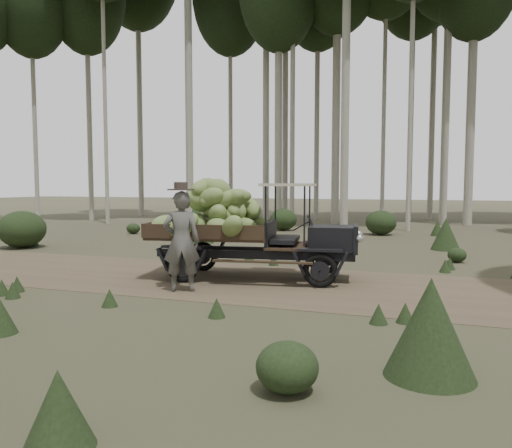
{
  "coord_description": "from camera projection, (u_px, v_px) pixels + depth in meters",
  "views": [
    {
      "loc": [
        2.73,
        -9.61,
        2.01
      ],
      "look_at": [
        -0.75,
        0.36,
        1.18
      ],
      "focal_mm": 35.0,
      "sensor_mm": 36.0,
      "label": 1
    }
  ],
  "objects": [
    {
      "name": "ground",
      "position": [
        285.0,
        284.0,
        10.1
      ],
      "size": [
        120.0,
        120.0,
        0.0
      ],
      "primitive_type": "plane",
      "color": "#473D2B",
      "rests_on": "ground"
    },
    {
      "name": "dirt_track",
      "position": [
        285.0,
        284.0,
        10.1
      ],
      "size": [
        70.0,
        4.0,
        0.01
      ],
      "primitive_type": "cube",
      "color": "brown",
      "rests_on": "ground"
    },
    {
      "name": "banana_truck",
      "position": [
        233.0,
        218.0,
        10.57
      ],
      "size": [
        4.61,
        2.52,
        2.22
      ],
      "rotation": [
        0.0,
        0.0,
        0.15
      ],
      "color": "black",
      "rests_on": "ground"
    },
    {
      "name": "farmer",
      "position": [
        181.0,
        240.0,
        9.34
      ],
      "size": [
        0.82,
        0.7,
        2.06
      ],
      "rotation": [
        0.0,
        0.0,
        3.58
      ],
      "color": "#514F4A",
      "rests_on": "ground"
    },
    {
      "name": "undergrowth",
      "position": [
        323.0,
        250.0,
        11.55
      ],
      "size": [
        21.51,
        19.71,
        1.4
      ],
      "color": "#233319",
      "rests_on": "ground"
    }
  ]
}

